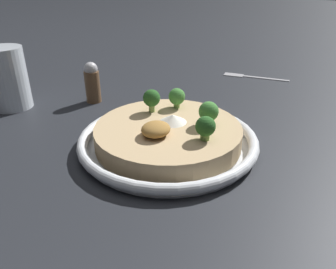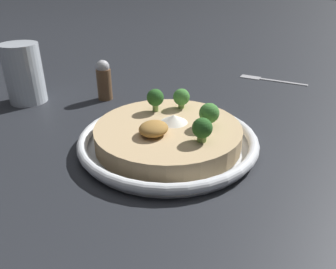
% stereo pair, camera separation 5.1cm
% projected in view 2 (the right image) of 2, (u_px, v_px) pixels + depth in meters
% --- Properties ---
extents(ground_plane, '(6.00, 6.00, 0.00)m').
position_uv_depth(ground_plane, '(168.00, 146.00, 0.54)').
color(ground_plane, '#23262B').
extents(risotto_bowl, '(0.29, 0.29, 0.04)m').
position_uv_depth(risotto_bowl, '(168.00, 137.00, 0.54)').
color(risotto_bowl, silver).
rests_on(risotto_bowl, ground_plane).
extents(cheese_sprinkle, '(0.05, 0.05, 0.01)m').
position_uv_depth(cheese_sprinkle, '(176.00, 119.00, 0.53)').
color(cheese_sprinkle, white).
rests_on(cheese_sprinkle, risotto_bowl).
extents(crispy_onion_garnish, '(0.05, 0.04, 0.02)m').
position_uv_depth(crispy_onion_garnish, '(152.00, 128.00, 0.50)').
color(crispy_onion_garnish, '#A37538').
rests_on(crispy_onion_garnish, risotto_bowl).
extents(broccoli_back, '(0.03, 0.03, 0.04)m').
position_uv_depth(broccoli_back, '(155.00, 98.00, 0.57)').
color(broccoli_back, '#84A856').
rests_on(broccoli_back, risotto_bowl).
extents(broccoli_back_right, '(0.03, 0.03, 0.04)m').
position_uv_depth(broccoli_back_right, '(181.00, 97.00, 0.58)').
color(broccoli_back_right, '#759E4C').
rests_on(broccoli_back_right, risotto_bowl).
extents(broccoli_front_right, '(0.03, 0.03, 0.04)m').
position_uv_depth(broccoli_front_right, '(209.00, 114.00, 0.51)').
color(broccoli_front_right, '#84A856').
rests_on(broccoli_front_right, risotto_bowl).
extents(broccoli_front, '(0.03, 0.03, 0.04)m').
position_uv_depth(broccoli_front, '(202.00, 129.00, 0.47)').
color(broccoli_front, '#759E4C').
rests_on(broccoli_front, risotto_bowl).
extents(drinking_glass, '(0.08, 0.08, 0.13)m').
position_uv_depth(drinking_glass, '(24.00, 74.00, 0.70)').
color(drinking_glass, silver).
rests_on(drinking_glass, ground_plane).
extents(fork_utensil, '(0.04, 0.17, 0.00)m').
position_uv_depth(fork_utensil, '(266.00, 79.00, 0.86)').
color(fork_utensil, '#B7B7BC').
rests_on(fork_utensil, ground_plane).
extents(pepper_shaker, '(0.03, 0.03, 0.09)m').
position_uv_depth(pepper_shaker, '(104.00, 80.00, 0.72)').
color(pepper_shaker, brown).
rests_on(pepper_shaker, ground_plane).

